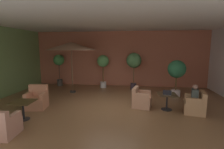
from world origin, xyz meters
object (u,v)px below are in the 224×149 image
(armchair_front_right_north, at_px, (37,100))
(iced_drink_cup, at_px, (170,92))
(potted_tree_mid_left, at_px, (177,71))
(potted_tree_left_corner, at_px, (134,62))
(cafe_table_front_left, at_px, (167,98))
(potted_tree_right_corner, at_px, (103,64))
(cafe_table_front_right, at_px, (23,106))
(potted_tree_mid_right, at_px, (59,63))
(open_laptop, at_px, (167,94))
(patron_blue_shirt, at_px, (195,94))
(armchair_front_right_east, at_px, (0,126))
(armchair_front_left_east, at_px, (141,100))
(armchair_front_left_north, at_px, (195,105))
(patio_umbrella_tall_red, at_px, (71,46))

(armchair_front_right_north, bearing_deg, iced_drink_cup, 6.45)
(armchair_front_right_north, distance_m, potted_tree_mid_left, 6.56)
(iced_drink_cup, bearing_deg, potted_tree_left_corner, 115.53)
(cafe_table_front_left, bearing_deg, armchair_front_right_north, -174.72)
(armchair_front_right_north, height_order, potted_tree_right_corner, potted_tree_right_corner)
(cafe_table_front_right, distance_m, potted_tree_mid_right, 5.42)
(potted_tree_left_corner, xyz_separation_m, potted_tree_right_corner, (-1.85, 0.33, -0.14))
(armchair_front_right_north, relative_size, potted_tree_mid_right, 0.46)
(potted_tree_right_corner, distance_m, open_laptop, 4.83)
(patron_blue_shirt, xyz_separation_m, open_laptop, (-0.98, 0.08, -0.03))
(armchair_front_right_east, relative_size, potted_tree_right_corner, 0.43)
(cafe_table_front_right, bearing_deg, potted_tree_mid_right, 101.46)
(potted_tree_mid_left, bearing_deg, open_laptop, -110.72)
(armchair_front_right_north, bearing_deg, open_laptop, 3.90)
(armchair_front_left_east, height_order, cafe_table_front_right, armchair_front_left_east)
(open_laptop, bearing_deg, potted_tree_left_corner, 111.53)
(cafe_table_front_left, xyz_separation_m, armchair_front_left_north, (0.99, -0.21, -0.17))
(cafe_table_front_left, distance_m, cafe_table_front_right, 5.24)
(iced_drink_cup, bearing_deg, potted_tree_right_corner, 134.48)
(armchair_front_left_north, bearing_deg, potted_tree_mid_left, 94.57)
(armchair_front_right_east, height_order, potted_tree_mid_left, potted_tree_mid_left)
(potted_tree_mid_left, height_order, potted_tree_right_corner, potted_tree_right_corner)
(armchair_front_right_north, xyz_separation_m, open_laptop, (5.14, 0.35, 0.35))
(patio_umbrella_tall_red, bearing_deg, iced_drink_cup, -22.78)
(armchair_front_left_north, relative_size, potted_tree_mid_right, 0.45)
(armchair_front_left_north, relative_size, potted_tree_right_corner, 0.45)
(cafe_table_front_right, relative_size, potted_tree_right_corner, 0.37)
(potted_tree_left_corner, bearing_deg, armchair_front_right_north, -136.80)
(armchair_front_right_north, height_order, potted_tree_mid_left, potted_tree_mid_left)
(patio_umbrella_tall_red, bearing_deg, armchair_front_left_east, -27.60)
(armchair_front_right_east, distance_m, potted_tree_left_corner, 6.98)
(armchair_front_left_east, bearing_deg, potted_tree_left_corner, 96.51)
(cafe_table_front_right, relative_size, potted_tree_left_corner, 0.34)
(patio_umbrella_tall_red, height_order, potted_tree_mid_right, patio_umbrella_tall_red)
(cafe_table_front_left, bearing_deg, potted_tree_right_corner, 132.38)
(cafe_table_front_left, distance_m, armchair_front_left_east, 1.02)
(potted_tree_mid_right, bearing_deg, iced_drink_cup, -29.67)
(patio_umbrella_tall_red, distance_m, iced_drink_cup, 5.45)
(armchair_front_right_north, xyz_separation_m, iced_drink_cup, (5.29, 0.60, 0.36))
(cafe_table_front_left, relative_size, potted_tree_mid_right, 0.36)
(potted_tree_left_corner, bearing_deg, patron_blue_shirt, -55.87)
(potted_tree_mid_right, distance_m, open_laptop, 7.14)
(patron_blue_shirt, bearing_deg, potted_tree_right_corner, 138.22)
(cafe_table_front_right, height_order, potted_tree_mid_right, potted_tree_mid_right)
(armchair_front_right_north, relative_size, iced_drink_cup, 8.41)
(patron_blue_shirt, bearing_deg, potted_tree_left_corner, 124.13)
(armchair_front_left_north, bearing_deg, armchair_front_right_east, -156.98)
(cafe_table_front_left, height_order, armchair_front_left_east, armchair_front_left_east)
(potted_tree_right_corner, xyz_separation_m, iced_drink_cup, (3.29, -3.35, -0.77))
(armchair_front_left_east, bearing_deg, armchair_front_left_north, -12.20)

